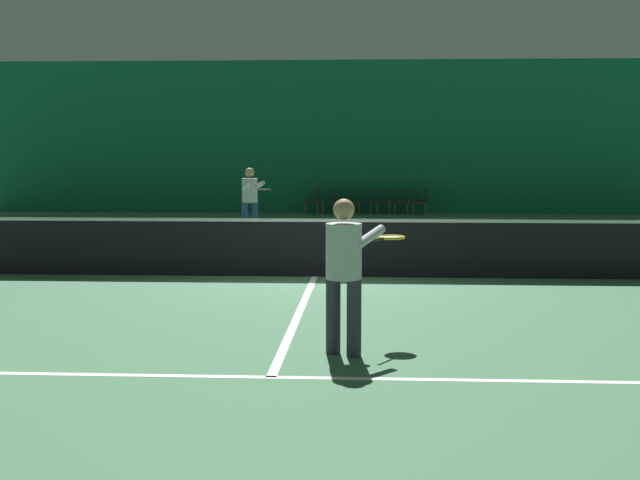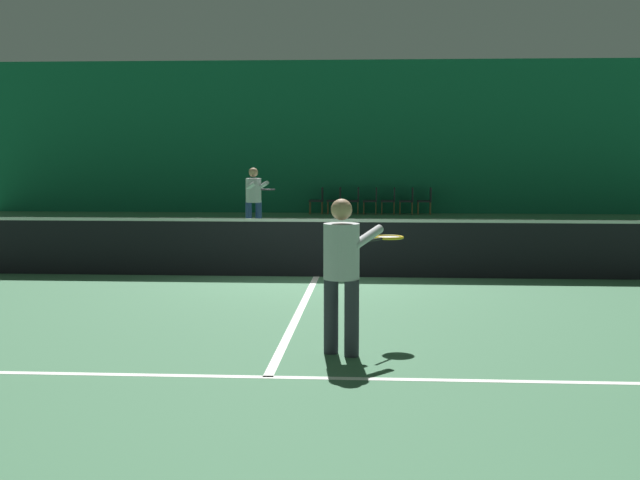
% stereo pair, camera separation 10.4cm
% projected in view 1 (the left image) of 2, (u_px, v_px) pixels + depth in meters
% --- Properties ---
extents(ground_plane, '(60.00, 60.00, 0.00)m').
position_uv_depth(ground_plane, '(315.00, 277.00, 14.57)').
color(ground_plane, '#3D704C').
extents(backdrop_curtain, '(23.00, 0.12, 4.85)m').
position_uv_depth(backdrop_curtain, '(343.00, 137.00, 28.34)').
color(backdrop_curtain, '#146042').
rests_on(backdrop_curtain, ground).
extents(court_line_baseline_far, '(11.00, 0.10, 0.00)m').
position_uv_depth(court_line_baseline_far, '(340.00, 218.00, 26.38)').
color(court_line_baseline_far, white).
rests_on(court_line_baseline_far, ground).
extents(court_line_service_far, '(8.25, 0.10, 0.00)m').
position_uv_depth(court_line_service_far, '(332.00, 237.00, 20.92)').
color(court_line_service_far, white).
rests_on(court_line_service_far, ground).
extents(court_line_service_near, '(8.25, 0.10, 0.00)m').
position_uv_depth(court_line_service_near, '(271.00, 377.00, 8.21)').
color(court_line_service_near, white).
rests_on(court_line_service_near, ground).
extents(court_line_centre, '(0.10, 12.80, 0.00)m').
position_uv_depth(court_line_centre, '(315.00, 276.00, 14.56)').
color(court_line_centre, white).
rests_on(court_line_centre, ground).
extents(tennis_net, '(12.00, 0.10, 1.07)m').
position_uv_depth(tennis_net, '(315.00, 246.00, 14.51)').
color(tennis_net, black).
rests_on(tennis_net, ground).
extents(player_near, '(0.96, 1.32, 1.60)m').
position_uv_depth(player_near, '(346.00, 264.00, 9.05)').
color(player_near, '#2D2D38').
rests_on(player_near, ground).
extents(player_far, '(0.93, 1.34, 1.62)m').
position_uv_depth(player_far, '(250.00, 196.00, 21.17)').
color(player_far, navy).
rests_on(player_far, ground).
extents(courtside_chair_0, '(0.44, 0.44, 0.84)m').
position_uv_depth(courtside_chair_0, '(314.00, 199.00, 28.05)').
color(courtside_chair_0, brown).
rests_on(courtside_chair_0, ground).
extents(courtside_chair_1, '(0.44, 0.44, 0.84)m').
position_uv_depth(courtside_chair_1, '(332.00, 199.00, 28.02)').
color(courtside_chair_1, brown).
rests_on(courtside_chair_1, ground).
extents(courtside_chair_2, '(0.44, 0.44, 0.84)m').
position_uv_depth(courtside_chair_2, '(350.00, 199.00, 27.99)').
color(courtside_chair_2, brown).
rests_on(courtside_chair_2, ground).
extents(courtside_chair_3, '(0.44, 0.44, 0.84)m').
position_uv_depth(courtside_chair_3, '(368.00, 199.00, 27.95)').
color(courtside_chair_3, brown).
rests_on(courtside_chair_3, ground).
extents(courtside_chair_4, '(0.44, 0.44, 0.84)m').
position_uv_depth(courtside_chair_4, '(386.00, 199.00, 27.92)').
color(courtside_chair_4, brown).
rests_on(courtside_chair_4, ground).
extents(courtside_chair_5, '(0.44, 0.44, 0.84)m').
position_uv_depth(courtside_chair_5, '(404.00, 199.00, 27.89)').
color(courtside_chair_5, brown).
rests_on(courtside_chair_5, ground).
extents(courtside_chair_6, '(0.44, 0.44, 0.84)m').
position_uv_depth(courtside_chair_6, '(422.00, 199.00, 27.86)').
color(courtside_chair_6, brown).
rests_on(courtside_chair_6, ground).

